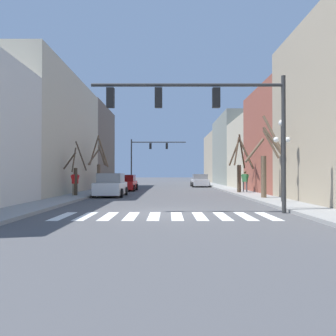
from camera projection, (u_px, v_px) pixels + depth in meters
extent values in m
plane|color=#4C4C4F|center=(165.00, 213.00, 13.86)|extent=(240.00, 240.00, 0.00)
cube|color=gray|center=(16.00, 211.00, 13.85)|extent=(2.05, 90.00, 0.15)
cube|color=gray|center=(314.00, 211.00, 13.88)|extent=(2.05, 90.00, 0.15)
cube|color=#BCB299|center=(41.00, 135.00, 26.88)|extent=(6.00, 15.38, 9.64)
cube|color=#66564C|center=(82.00, 147.00, 40.03)|extent=(6.00, 10.92, 9.77)
cube|color=#934C3D|center=(291.00, 141.00, 26.98)|extent=(6.00, 8.69, 8.65)
cube|color=#BCB299|center=(261.00, 154.00, 35.77)|extent=(6.00, 8.90, 7.57)
cube|color=gray|center=(239.00, 151.00, 46.74)|extent=(6.00, 13.01, 9.71)
cube|color=tan|center=(224.00, 159.00, 59.55)|extent=(6.00, 12.64, 8.77)
cube|color=white|center=(62.00, 216.00, 12.90)|extent=(0.45, 2.60, 0.01)
cube|color=white|center=(85.00, 216.00, 12.90)|extent=(0.45, 2.60, 0.01)
cube|color=white|center=(108.00, 216.00, 12.90)|extent=(0.45, 2.60, 0.01)
cube|color=white|center=(131.00, 216.00, 12.91)|extent=(0.45, 2.60, 0.01)
cube|color=white|center=(154.00, 216.00, 12.91)|extent=(0.45, 2.60, 0.01)
cube|color=white|center=(176.00, 216.00, 12.91)|extent=(0.45, 2.60, 0.01)
cube|color=white|center=(199.00, 216.00, 12.91)|extent=(0.45, 2.60, 0.01)
cube|color=white|center=(222.00, 216.00, 12.91)|extent=(0.45, 2.60, 0.01)
cube|color=white|center=(245.00, 216.00, 12.91)|extent=(0.45, 2.60, 0.01)
cube|color=white|center=(267.00, 216.00, 12.92)|extent=(0.45, 2.60, 0.01)
cylinder|color=#2D2D2D|center=(283.00, 144.00, 13.95)|extent=(0.18, 0.18, 5.87)
cylinder|color=#2D2D2D|center=(187.00, 85.00, 13.98)|extent=(8.22, 0.14, 0.14)
cube|color=black|center=(216.00, 98.00, 13.98)|extent=(0.32, 0.28, 0.84)
cube|color=black|center=(158.00, 98.00, 13.97)|extent=(0.32, 0.28, 0.84)
cube|color=black|center=(110.00, 98.00, 13.97)|extent=(0.32, 0.28, 0.84)
cylinder|color=#2D2D2D|center=(131.00, 162.00, 45.80)|extent=(0.18, 0.18, 6.47)
cylinder|color=#2D2D2D|center=(158.00, 142.00, 45.86)|extent=(7.63, 0.14, 0.14)
cube|color=black|center=(150.00, 146.00, 45.84)|extent=(0.32, 0.28, 0.84)
cube|color=black|center=(166.00, 146.00, 45.85)|extent=(0.32, 0.28, 0.84)
cylinder|color=black|center=(281.00, 164.00, 17.96)|extent=(0.12, 0.12, 4.14)
sphere|color=white|center=(281.00, 123.00, 17.99)|extent=(0.36, 0.36, 0.36)
sphere|color=white|center=(276.00, 140.00, 17.98)|extent=(0.31, 0.31, 0.31)
sphere|color=white|center=(287.00, 140.00, 17.98)|extent=(0.31, 0.31, 0.31)
cube|color=red|center=(125.00, 185.00, 31.82)|extent=(1.94, 4.28, 0.76)
cube|color=maroon|center=(125.00, 178.00, 31.83)|extent=(1.79, 2.23, 0.62)
cylinder|color=black|center=(117.00, 187.00, 33.14)|extent=(0.22, 0.64, 0.64)
cylinder|color=black|center=(136.00, 187.00, 33.14)|extent=(0.22, 0.64, 0.64)
cylinder|color=black|center=(112.00, 188.00, 30.49)|extent=(0.22, 0.64, 0.64)
cylinder|color=black|center=(133.00, 188.00, 30.49)|extent=(0.22, 0.64, 0.64)
cube|color=white|center=(110.00, 188.00, 24.02)|extent=(1.87, 4.23, 0.84)
cube|color=gray|center=(110.00, 178.00, 24.03)|extent=(1.72, 2.20, 0.68)
cylinder|color=black|center=(101.00, 191.00, 25.33)|extent=(0.22, 0.64, 0.64)
cylinder|color=black|center=(126.00, 191.00, 25.33)|extent=(0.22, 0.64, 0.64)
cylinder|color=black|center=(93.00, 193.00, 22.71)|extent=(0.22, 0.64, 0.64)
cylinder|color=black|center=(121.00, 193.00, 22.71)|extent=(0.22, 0.64, 0.64)
cube|color=silver|center=(199.00, 182.00, 40.96)|extent=(1.89, 4.38, 0.78)
cube|color=slate|center=(199.00, 177.00, 40.97)|extent=(1.74, 2.28, 0.64)
cylinder|color=black|center=(191.00, 184.00, 42.31)|extent=(0.22, 0.64, 0.64)
cylinder|color=black|center=(206.00, 184.00, 42.32)|extent=(0.22, 0.64, 0.64)
cylinder|color=black|center=(192.00, 185.00, 39.60)|extent=(0.22, 0.64, 0.64)
cylinder|color=black|center=(208.00, 185.00, 39.60)|extent=(0.22, 0.64, 0.64)
cylinder|color=#7A705B|center=(76.00, 189.00, 23.15)|extent=(0.12, 0.12, 0.82)
cylinder|color=#7A705B|center=(73.00, 189.00, 22.92)|extent=(0.12, 0.12, 0.82)
cube|color=red|center=(74.00, 179.00, 23.05)|extent=(0.43, 0.46, 0.64)
sphere|color=#8C664C|center=(74.00, 172.00, 23.06)|extent=(0.23, 0.23, 0.23)
cylinder|color=red|center=(77.00, 180.00, 23.23)|extent=(0.24, 0.28, 0.62)
cylinder|color=red|center=(72.00, 180.00, 22.87)|extent=(0.24, 0.28, 0.62)
cylinder|color=#4C4C51|center=(243.00, 187.00, 27.41)|extent=(0.12, 0.12, 0.84)
cylinder|color=#4C4C51|center=(246.00, 187.00, 27.21)|extent=(0.12, 0.12, 0.84)
cube|color=#337542|center=(244.00, 178.00, 27.32)|extent=(0.46, 0.44, 0.66)
sphere|color=brown|center=(244.00, 172.00, 27.33)|extent=(0.24, 0.24, 0.24)
cylinder|color=#337542|center=(242.00, 178.00, 27.47)|extent=(0.28, 0.26, 0.64)
cylinder|color=#337542|center=(247.00, 178.00, 27.17)|extent=(0.28, 0.26, 0.64)
cylinder|color=brown|center=(98.00, 178.00, 29.21)|extent=(0.30, 0.30, 2.34)
cylinder|color=brown|center=(93.00, 157.00, 28.79)|extent=(0.82, 1.05, 1.45)
cylinder|color=brown|center=(102.00, 156.00, 28.94)|extent=(0.96, 0.78, 1.78)
cylinder|color=brown|center=(94.00, 150.00, 29.49)|extent=(1.04, 0.61, 2.72)
cylinder|color=brown|center=(103.00, 153.00, 29.62)|extent=(0.85, 0.89, 2.61)
cylinder|color=brown|center=(101.00, 155.00, 29.05)|extent=(0.72, 0.50, 1.84)
cylinder|color=#473828|center=(238.00, 179.00, 26.69)|extent=(0.32, 0.32, 2.23)
cylinder|color=#473828|center=(236.00, 151.00, 26.23)|extent=(0.69, 1.11, 2.36)
cylinder|color=#473828|center=(241.00, 152.00, 27.36)|extent=(0.86, 1.41, 2.80)
cylinder|color=#473828|center=(246.00, 153.00, 26.46)|extent=(1.20, 0.71, 2.58)
cylinder|color=#473828|center=(245.00, 151.00, 26.23)|extent=(0.90, 1.12, 2.44)
cylinder|color=#473828|center=(234.00, 153.00, 26.57)|extent=(0.98, 0.44, 2.13)
cylinder|color=brown|center=(263.00, 177.00, 20.87)|extent=(0.34, 0.34, 2.65)
cylinder|color=brown|center=(273.00, 135.00, 20.47)|extent=(1.13, 1.06, 2.68)
cylinder|color=brown|center=(270.00, 144.00, 20.68)|extent=(0.94, 0.61, 1.86)
cylinder|color=brown|center=(274.00, 144.00, 20.62)|extent=(1.41, 0.77, 2.28)
cylinder|color=brown|center=(254.00, 150.00, 20.83)|extent=(1.32, 0.31, 1.59)
cylinder|color=#473828|center=(75.00, 182.00, 23.01)|extent=(0.25, 0.25, 1.92)
cylinder|color=#473828|center=(73.00, 160.00, 22.61)|extent=(0.10, 0.93, 1.73)
cylinder|color=#473828|center=(69.00, 161.00, 22.95)|extent=(0.89, 0.28, 1.25)
cylinder|color=#473828|center=(81.00, 156.00, 23.36)|extent=(0.68, 0.75, 2.11)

